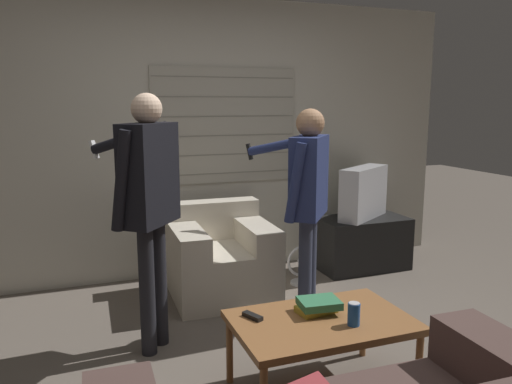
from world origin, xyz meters
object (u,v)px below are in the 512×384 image
(tv, at_px, (363,193))
(floor_fan, at_px, (302,266))
(book_stack, at_px, (318,305))
(spare_remote, at_px, (252,316))
(armchair_beige, at_px, (220,258))
(coffee_table, at_px, (322,326))
(person_left_standing, at_px, (148,191))
(soda_can, at_px, (354,314))
(person_right_standing, at_px, (308,188))

(tv, height_order, floor_fan, tv)
(book_stack, bearing_deg, spare_remote, 171.13)
(tv, height_order, book_stack, tv)
(armchair_beige, distance_m, floor_fan, 0.77)
(coffee_table, bearing_deg, person_left_standing, 133.46)
(book_stack, bearing_deg, soda_can, -63.82)
(armchair_beige, bearing_deg, floor_fan, 179.05)
(tv, height_order, spare_remote, tv)
(tv, distance_m, soda_can, 2.29)
(person_right_standing, relative_size, book_stack, 6.32)
(tv, height_order, person_right_standing, person_right_standing)
(coffee_table, bearing_deg, armchair_beige, 93.93)
(person_left_standing, bearing_deg, person_right_standing, -45.05)
(armchair_beige, bearing_deg, soda_can, 99.19)
(book_stack, distance_m, soda_can, 0.24)
(person_right_standing, bearing_deg, tv, -11.91)
(armchair_beige, bearing_deg, person_left_standing, 49.79)
(spare_remote, bearing_deg, person_right_standing, 23.48)
(tv, distance_m, floor_fan, 0.97)
(person_left_standing, relative_size, soda_can, 13.23)
(soda_can, bearing_deg, book_stack, 116.18)
(armchair_beige, relative_size, soda_can, 6.76)
(book_stack, height_order, soda_can, soda_can)
(armchair_beige, xyz_separation_m, tv, (1.49, 0.16, 0.44))
(armchair_beige, xyz_separation_m, coffee_table, (0.11, -1.61, 0.08))
(book_stack, distance_m, floor_fan, 1.65)
(coffee_table, distance_m, person_right_standing, 1.18)
(spare_remote, distance_m, floor_fan, 1.77)
(coffee_table, height_order, floor_fan, coffee_table)
(coffee_table, distance_m, soda_can, 0.20)
(tv, bearing_deg, armchair_beige, -26.92)
(person_right_standing, height_order, soda_can, person_right_standing)
(person_left_standing, height_order, spare_remote, person_left_standing)
(armchair_beige, relative_size, coffee_table, 0.87)
(soda_can, bearing_deg, person_right_standing, 77.14)
(coffee_table, distance_m, book_stack, 0.12)
(person_left_standing, distance_m, floor_fan, 1.85)
(soda_can, bearing_deg, tv, 56.63)
(person_right_standing, xyz_separation_m, spare_remote, (-0.72, -0.81, -0.55))
(person_left_standing, xyz_separation_m, person_right_standing, (1.17, 0.10, -0.06))
(tv, relative_size, soda_can, 5.28)
(coffee_table, bearing_deg, soda_can, -46.51)
(person_left_standing, bearing_deg, spare_remote, -107.84)
(person_right_standing, bearing_deg, person_left_standing, 133.76)
(floor_fan, bearing_deg, coffee_table, -112.01)
(spare_remote, bearing_deg, floor_fan, 30.73)
(coffee_table, bearing_deg, book_stack, 77.66)
(person_right_standing, distance_m, floor_fan, 1.08)
(armchair_beige, distance_m, spare_remote, 1.50)
(soda_can, xyz_separation_m, floor_fan, (0.52, 1.71, -0.34))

